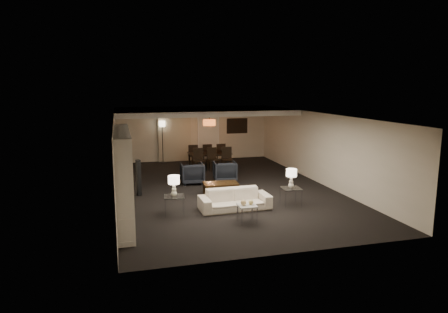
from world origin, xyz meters
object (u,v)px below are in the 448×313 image
(marble_table, at_px, (247,214))
(chair_fr, at_px, (220,154))
(chair_fm, at_px, (206,154))
(floor_lamp, at_px, (163,142))
(pendant_light, at_px, (209,123))
(table_lamp_right, at_px, (291,178))
(coffee_table, at_px, (221,189))
(dining_table, at_px, (210,160))
(chair_nr, at_px, (227,159))
(chair_fl, at_px, (193,155))
(vase_blue, at_px, (124,190))
(floor_speaker, at_px, (139,178))
(side_table_left, at_px, (174,205))
(television, at_px, (124,177))
(chair_nl, at_px, (199,160))
(table_lamp_left, at_px, (174,186))
(sofa, at_px, (235,199))
(armchair_right, at_px, (225,171))
(vase_amber, at_px, (123,162))
(chair_nm, at_px, (213,159))
(armchair_left, at_px, (192,173))
(side_table_right, at_px, (291,196))

(marble_table, distance_m, chair_fr, 7.76)
(chair_fm, bearing_deg, floor_lamp, -29.45)
(pendant_light, relative_size, table_lamp_right, 0.92)
(coffee_table, xyz_separation_m, dining_table, (0.63, 4.31, 0.12))
(dining_table, distance_m, chair_nr, 0.90)
(floor_lamp, bearing_deg, chair_fl, -39.12)
(vase_blue, distance_m, floor_speaker, 3.72)
(chair_nr, xyz_separation_m, chair_fr, (0.00, 1.30, 0.00))
(chair_fr, bearing_deg, side_table_left, 60.37)
(television, height_order, chair_nr, television)
(chair_nr, xyz_separation_m, chair_fm, (-0.60, 1.30, 0.00))
(floor_lamp, bearing_deg, floor_speaker, -104.21)
(chair_nl, bearing_deg, table_lamp_left, -109.87)
(sofa, bearing_deg, television, 172.24)
(floor_speaker, bearing_deg, chair_fl, 38.24)
(pendant_light, relative_size, armchair_right, 0.64)
(marble_table, relative_size, vase_amber, 2.86)
(chair_nr, bearing_deg, sofa, -97.13)
(chair_nm, distance_m, chair_fr, 1.43)
(television, xyz_separation_m, chair_nm, (3.61, 4.94, -0.57))
(pendant_light, height_order, vase_amber, pendant_light)
(vase_amber, distance_m, chair_nl, 6.79)
(armchair_right, xyz_separation_m, dining_table, (0.03, 2.61, -0.06))
(chair_nm, distance_m, chair_fl, 1.43)
(table_lamp_left, height_order, chair_fm, table_lamp_left)
(vase_amber, bearing_deg, chair_nm, 58.60)
(chair_nm, bearing_deg, vase_blue, -126.22)
(side_table_left, xyz_separation_m, television, (-1.27, 0.31, 0.78))
(pendant_light, distance_m, side_table_left, 6.49)
(chair_fl, bearing_deg, dining_table, 139.54)
(floor_speaker, bearing_deg, floor_lamp, 54.34)
(coffee_table, height_order, vase_blue, vase_blue)
(side_table_left, height_order, television, television)
(side_table_left, bearing_deg, vase_amber, -151.73)
(vase_amber, height_order, floor_lamp, floor_lamp)
(armchair_left, distance_m, marble_table, 4.44)
(vase_amber, height_order, chair_fm, vase_amber)
(chair_fr, relative_size, floor_lamp, 0.49)
(pendant_light, bearing_deg, side_table_left, -111.60)
(armchair_right, relative_size, table_lamp_right, 1.44)
(armchair_left, bearing_deg, side_table_right, 127.27)
(vase_amber, distance_m, chair_fl, 7.95)
(chair_nr, relative_size, chair_fm, 1.00)
(chair_fr, bearing_deg, marble_table, 75.33)
(table_lamp_left, bearing_deg, chair_fm, 70.41)
(chair_nl, xyz_separation_m, chair_nm, (0.60, 0.00, 0.00))
(television, distance_m, chair_nr, 6.51)
(armchair_right, distance_m, side_table_right, 3.48)
(side_table_right, height_order, vase_blue, vase_blue)
(sofa, xyz_separation_m, coffee_table, (0.00, 1.60, -0.09))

